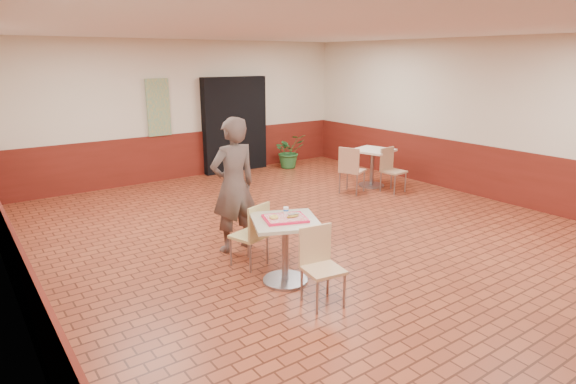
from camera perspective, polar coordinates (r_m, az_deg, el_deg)
room_shell at (r=6.74m, az=5.32°, el=5.99°), size 8.01×10.01×3.01m
wainscot_band at (r=6.98m, az=5.11°, el=-2.13°), size 8.00×10.00×1.00m
corridor_doorway at (r=11.45m, az=-6.33°, el=7.93°), size 1.60×0.22×2.20m
promo_poster at (r=10.69m, az=-15.11°, el=9.64°), size 0.50×0.03×1.20m
main_table at (r=5.73m, az=-0.33°, el=-5.74°), size 0.75×0.75×0.79m
chair_main_front at (r=5.31m, az=3.79°, el=-8.19°), size 0.45×0.45×0.86m
chair_main_back at (r=6.18m, az=-4.18°, el=-4.72°), size 0.49×0.49×0.85m
customer at (r=6.61m, az=-6.47°, el=0.77°), size 0.70×0.47×1.88m
serving_tray at (r=5.63m, az=-0.34°, el=-3.15°), size 0.49×0.38×0.03m
ring_donut at (r=5.58m, az=-1.69°, el=-2.98°), size 0.14×0.14×0.03m
long_john_donut at (r=5.62m, az=0.58°, el=-2.80°), size 0.16×0.09×0.05m
paper_cup at (r=5.75m, az=-0.25°, el=-2.18°), size 0.06×0.06×0.08m
second_table at (r=10.22m, az=9.97°, el=3.59°), size 0.74×0.74×0.78m
chair_second_left at (r=9.60m, az=7.47°, el=2.88°), size 0.57×0.57×0.93m
chair_second_front at (r=9.90m, az=12.09°, el=2.88°), size 0.44×0.44×0.88m
potted_plant at (r=11.81m, az=0.12°, el=4.88°), size 0.77×0.68×0.83m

